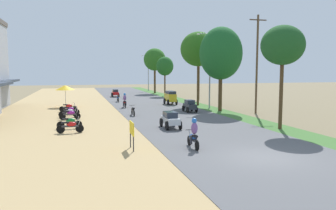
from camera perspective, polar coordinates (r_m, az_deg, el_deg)
ground_plane at (r=16.96m, az=15.98°, el=-8.89°), size 180.00×180.00×0.00m
road_strip at (r=16.95m, az=15.99°, el=-8.76°), size 9.00×140.00×0.08m
dirt_shoulder at (r=14.73m, az=-22.44°, el=-11.25°), size 12.00×140.00×0.06m
parked_motorbike_nearest at (r=23.54m, az=-16.28°, el=-3.41°), size 1.80×0.54×0.94m
parked_motorbike_second at (r=25.31m, az=-16.40°, el=-2.78°), size 1.80×0.54×0.94m
parked_motorbike_third at (r=29.99m, az=-16.33°, el=-1.46°), size 1.80×0.54×0.94m
parked_motorbike_fourth at (r=31.43m, az=-16.51°, el=-1.14°), size 1.80×0.54×0.94m
parked_motorbike_fifth at (r=32.97m, az=-16.36°, el=-0.82°), size 1.80×0.54×0.94m
parked_motorbike_sixth at (r=35.90m, az=-16.61°, el=-0.30°), size 1.80×0.54×0.94m
street_signboard at (r=17.91m, az=-6.20°, el=-4.29°), size 0.06×1.30×1.50m
vendor_umbrella at (r=40.54m, az=-17.13°, el=2.85°), size 2.20×2.20×2.52m
median_tree_nearest at (r=25.36m, az=18.98°, el=9.54°), size 3.07×3.07×7.41m
median_tree_second at (r=35.42m, az=9.00°, el=8.67°), size 4.44×4.44×8.72m
median_tree_third at (r=41.02m, az=5.20°, el=9.45°), size 4.33×4.33×8.88m
median_tree_fourth at (r=56.11m, az=-0.54°, el=6.61°), size 2.87×2.87×6.53m
median_tree_fifth at (r=63.02m, az=-2.28°, el=7.72°), size 4.11×4.11×8.36m
streetlamp_near at (r=37.83m, az=7.15°, el=6.75°), size 3.16×0.20×8.40m
streetlamp_mid at (r=69.76m, az=-3.38°, el=5.97°), size 3.16×0.20×7.48m
utility_pole_near at (r=34.27m, az=14.93°, el=6.97°), size 1.80×0.20×9.67m
utility_pole_far at (r=48.14m, az=5.31°, el=6.34°), size 1.80×0.20×8.97m
car_sedan_silver at (r=24.39m, az=0.41°, el=-2.42°), size 1.10×2.26×1.19m
car_hatchback_charcoal at (r=33.96m, az=3.72°, el=-0.07°), size 1.04×2.00×1.23m
car_van_yellow at (r=41.63m, az=0.41°, el=1.41°), size 1.19×2.41×1.67m
car_sedan_red at (r=54.32m, az=-8.99°, el=2.09°), size 1.10×2.26×1.19m
motorbike_foreground_rider at (r=18.08m, az=4.37°, el=-4.98°), size 0.54×1.80×1.66m
motorbike_ahead_second at (r=31.42m, az=-6.00°, el=-0.89°), size 0.54×1.80×0.94m
motorbike_ahead_third at (r=38.23m, az=-7.42°, el=0.72°), size 0.54×1.80×1.66m
motorbike_ahead_fourth at (r=45.37m, az=-8.54°, el=1.15°), size 0.54×1.80×0.94m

